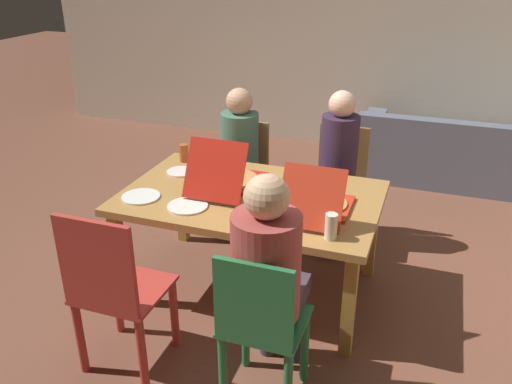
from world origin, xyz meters
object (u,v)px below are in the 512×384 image
chair_2 (244,167)px  drinking_glass_0 (331,226)px  person_1 (337,159)px  person_2 (237,149)px  chair_3 (114,290)px  plate_0 (181,172)px  pizza_box_0 (229,178)px  couch (456,156)px  pizza_box_1 (319,203)px  plate_1 (141,197)px  person_0 (269,270)px  plate_2 (188,206)px  chair_1 (339,179)px  drinking_glass_1 (184,153)px  dining_table (251,205)px  chair_0 (261,327)px

chair_2 → drinking_glass_0: drinking_glass_0 is taller
person_1 → person_2: size_ratio=1.04×
person_1 → person_2: 0.82m
chair_3 → plate_0: size_ratio=4.97×
person_2 → chair_3: 1.81m
pizza_box_0 → couch: 2.87m
pizza_box_1 → plate_1: bearing=-169.8°
plate_1 → person_0: bearing=-28.1°
person_0 → plate_2: bearing=142.7°
plate_0 → plate_1: same height
chair_1 → couch: chair_1 is taller
person_2 → pizza_box_1: size_ratio=2.19×
person_1 → pizza_box_0: size_ratio=2.16×
person_0 → drinking_glass_0: person_0 is taller
pizza_box_0 → person_2: bearing=107.4°
person_2 → chair_1: bearing=9.0°
plate_0 → plate_2: 0.56m
chair_1 → person_1: size_ratio=0.73×
pizza_box_1 → couch: bearing=71.9°
plate_2 → couch: plate_2 is taller
plate_0 → couch: (1.90, 2.30, -0.47)m
person_0 → chair_1: size_ratio=1.40×
chair_1 → pizza_box_0: (-0.59, -0.86, 0.27)m
person_0 → pizza_box_1: size_ratio=2.34×
person_2 → drinking_glass_1: bearing=-120.6°
dining_table → person_0: size_ratio=1.30×
person_0 → chair_0: bearing=-90.0°
chair_0 → couch: bearing=75.3°
plate_2 → couch: size_ratio=0.13×
chair_3 → couch: bearing=63.6°
plate_0 → plate_2: same height
chair_1 → drinking_glass_1: bearing=-152.3°
plate_2 → drinking_glass_0: drinking_glass_0 is taller
chair_2 → plate_0: chair_2 is taller
person_2 → chair_2: bearing=90.0°
drinking_glass_0 → couch: bearing=76.4°
chair_0 → person_0: 0.28m
plate_0 → drinking_glass_1: drinking_glass_1 is taller
couch → pizza_box_1: bearing=-108.1°
person_0 → drinking_glass_1: (-1.08, 1.23, 0.04)m
couch → drinking_glass_0: bearing=-103.6°
chair_0 → pizza_box_0: 1.24m
dining_table → plate_0: (-0.60, 0.18, 0.08)m
pizza_box_1 → dining_table: bearing=170.4°
couch → plate_2: bearing=-120.1°
dining_table → person_1: 0.90m
plate_1 → plate_2: bearing=-3.6°
chair_0 → plate_2: chair_0 is taller
chair_1 → plate_0: size_ratio=4.50×
dining_table → chair_3: size_ratio=1.66×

